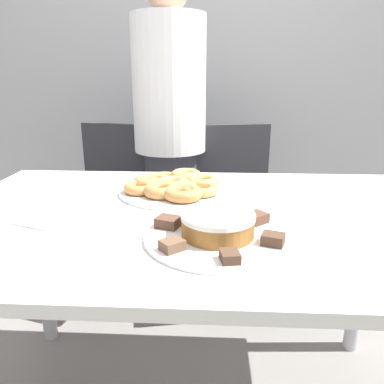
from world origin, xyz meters
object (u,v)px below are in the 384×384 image
Objects in this scene: person_standing at (170,139)px; napkin at (41,221)px; office_chair_left at (107,217)px; plate_cake at (218,237)px; frosted_cake at (218,224)px; plate_donuts at (174,191)px; office_chair_right at (237,219)px.

person_standing is 0.96m from napkin.
office_chair_left is (-0.34, -0.02, -0.41)m from person_standing.
frosted_cake reaches higher than plate_cake.
frosted_cake is (0.14, -0.36, 0.03)m from plate_donuts.
plate_donuts is at bearing 40.38° from napkin.
office_chair_left is 2.55× the size of plate_cake.
person_standing is 1.78× the size of office_chair_right.
napkin is at bearing -133.69° from office_chair_right.
office_chair_left is at bearing 95.79° from napkin.
napkin is (-0.25, -0.93, -0.07)m from person_standing.
frosted_cake is (0.00, 0.00, 0.03)m from plate_cake.
plate_donuts is (-0.14, 0.36, 0.00)m from plate_cake.
plate_cake is at bearing -10.13° from napkin.
office_chair_left is at bearing 123.78° from plate_donuts.
frosted_cake reaches higher than plate_donuts.
napkin is (-0.47, 0.08, -0.00)m from plate_cake.
person_standing is 9.07× the size of frosted_cake.
plate_cake is (0.22, -1.01, -0.07)m from person_standing.
frosted_cake is at bearing -68.72° from plate_donuts.
plate_donuts is 0.39m from frosted_cake.
office_chair_left is 1.00× the size of office_chair_right.
person_standing is at bearing 75.01° from napkin.
office_chair_left is 0.83m from plate_donuts.
office_chair_right reaches higher than plate_donuts.
office_chair_left is 0.68m from office_chair_right.
plate_donuts is at bearing 111.28° from frosted_cake.
person_standing is 4.54× the size of plate_cake.
person_standing reaches higher than frosted_cake.
plate_donuts is at bearing -123.34° from office_chair_right.
office_chair_left is at bearing 119.54° from frosted_cake.
plate_donuts is 0.43m from napkin.
office_chair_left and office_chair_right have the same top height.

